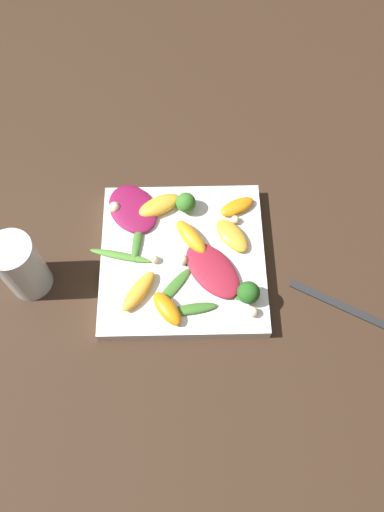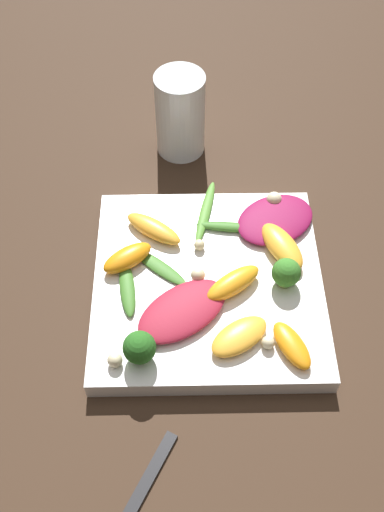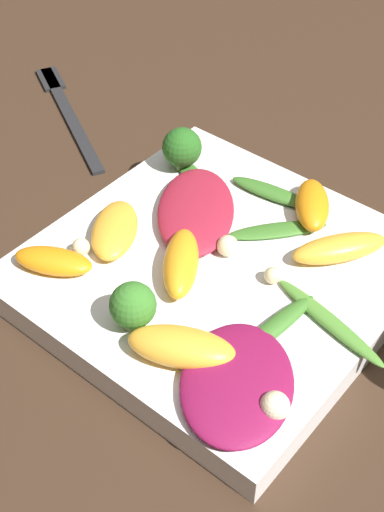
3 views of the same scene
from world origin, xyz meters
TOP-DOWN VIEW (x-y plane):
  - ground_plane at (0.00, 0.00)m, footprint 2.40×2.40m
  - plate at (0.00, 0.00)m, footprint 0.24×0.24m
  - drinking_glass at (0.22, 0.03)m, footprint 0.06×0.06m
  - fork at (-0.26, 0.09)m, footprint 0.17×0.10m
  - radicchio_leaf_0 at (0.08, -0.08)m, footprint 0.10×0.11m
  - radicchio_leaf_1 at (-0.04, 0.03)m, footprint 0.11×0.12m
  - orange_segment_0 at (0.06, 0.06)m, footprint 0.06×0.07m
  - orange_segment_1 at (-0.01, -0.03)m, footprint 0.06×0.07m
  - orange_segment_2 at (-0.07, -0.03)m, footprint 0.06×0.07m
  - orange_segment_3 at (-0.08, -0.08)m, footprint 0.06×0.05m
  - orange_segment_4 at (0.03, -0.08)m, footprint 0.07×0.06m
  - orange_segment_5 at (0.02, 0.09)m, footprint 0.05×0.06m
  - broccoli_floret_0 at (-0.09, 0.07)m, footprint 0.03×0.03m
  - broccoli_floret_1 at (-0.01, -0.08)m, footprint 0.03×0.03m
  - arugula_sprig_0 at (-0.01, 0.08)m, footprint 0.07×0.03m
  - arugula_sprig_1 at (0.07, -0.03)m, footprint 0.02×0.08m
  - arugula_sprig_2 at (-0.06, 0.06)m, footprint 0.08×0.05m
  - arugula_sprig_3 at (0.09, 0.00)m, footprint 0.09×0.03m
  - arugula_sprig_4 at (0.01, 0.05)m, footprint 0.06×0.07m
  - macadamia_nut_0 at (-0.10, 0.09)m, footprint 0.01×0.01m
  - macadamia_nut_1 at (-0.00, 0.01)m, footprint 0.02×0.02m
  - macadamia_nut_2 at (0.10, -0.08)m, footprint 0.02×0.02m
  - macadamia_nut_3 at (-0.08, -0.06)m, footprint 0.01×0.01m
  - macadamia_nut_4 at (0.04, 0.01)m, footprint 0.01×0.01m

SIDE VIEW (x-z plane):
  - ground_plane at x=0.00m, z-range 0.00..0.00m
  - fork at x=-0.26m, z-range 0.00..0.01m
  - plate at x=0.00m, z-range 0.00..0.02m
  - arugula_sprig_2 at x=-0.06m, z-range 0.02..0.03m
  - arugula_sprig_4 at x=0.01m, z-range 0.02..0.03m
  - arugula_sprig_3 at x=0.09m, z-range 0.02..0.03m
  - arugula_sprig_0 at x=-0.01m, z-range 0.02..0.03m
  - arugula_sprig_1 at x=0.07m, z-range 0.02..0.03m
  - radicchio_leaf_0 at x=0.08m, z-range 0.02..0.03m
  - macadamia_nut_4 at x=0.04m, z-range 0.02..0.03m
  - macadamia_nut_3 at x=-0.08m, z-range 0.02..0.04m
  - radicchio_leaf_1 at x=-0.04m, z-range 0.02..0.04m
  - orange_segment_3 at x=-0.08m, z-range 0.02..0.04m
  - macadamia_nut_0 at x=-0.10m, z-range 0.02..0.04m
  - orange_segment_2 at x=-0.07m, z-range 0.02..0.04m
  - macadamia_nut_1 at x=0.00m, z-range 0.02..0.04m
  - orange_segment_0 at x=0.06m, z-range 0.02..0.04m
  - macadamia_nut_2 at x=0.10m, z-range 0.02..0.04m
  - orange_segment_5 at x=0.02m, z-range 0.02..0.04m
  - orange_segment_4 at x=0.03m, z-range 0.02..0.04m
  - orange_segment_1 at x=-0.01m, z-range 0.02..0.04m
  - broccoli_floret_1 at x=-0.01m, z-range 0.02..0.06m
  - broccoli_floret_0 at x=-0.09m, z-range 0.02..0.06m
  - drinking_glass at x=0.22m, z-range 0.00..0.11m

